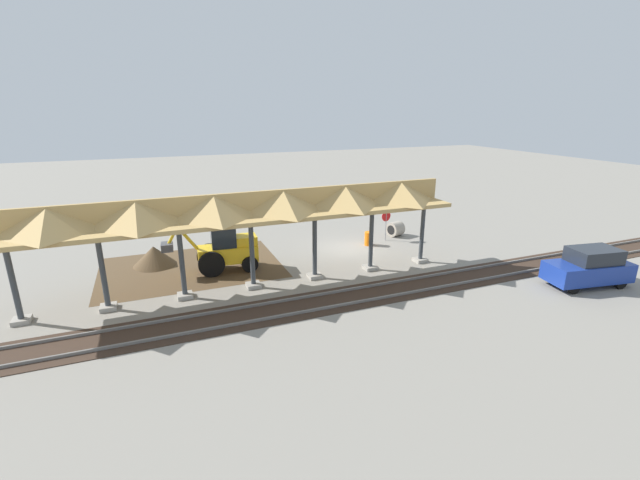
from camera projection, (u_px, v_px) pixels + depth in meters
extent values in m
plane|color=gray|center=(351.00, 249.00, 27.45)|extent=(120.00, 120.00, 0.00)
cube|color=brown|center=(192.00, 267.00, 24.34)|extent=(9.82, 7.00, 0.01)
cube|color=#9E998E|center=(420.00, 260.00, 25.24)|extent=(0.70, 0.70, 0.20)
cylinder|color=#383D42|center=(422.00, 232.00, 24.73)|extent=(0.24, 0.24, 3.60)
cube|color=#9E998E|center=(370.00, 268.00, 24.05)|extent=(0.70, 0.70, 0.20)
cylinder|color=#383D42|center=(371.00, 239.00, 23.54)|extent=(0.24, 0.24, 3.60)
cube|color=#9E998E|center=(315.00, 276.00, 22.87)|extent=(0.70, 0.70, 0.20)
cylinder|color=#383D42|center=(315.00, 246.00, 22.36)|extent=(0.24, 0.24, 3.60)
cube|color=#9E998E|center=(254.00, 285.00, 21.68)|extent=(0.70, 0.70, 0.20)
cylinder|color=#383D42|center=(252.00, 254.00, 21.17)|extent=(0.24, 0.24, 3.60)
cube|color=#9E998E|center=(185.00, 295.00, 20.49)|extent=(0.70, 0.70, 0.20)
cylinder|color=#383D42|center=(182.00, 262.00, 19.99)|extent=(0.24, 0.24, 3.60)
cube|color=#9E998E|center=(109.00, 307.00, 19.31)|extent=(0.70, 0.70, 0.20)
cylinder|color=#383D42|center=(103.00, 272.00, 18.80)|extent=(0.24, 0.24, 3.60)
cube|color=#9E998E|center=(22.00, 320.00, 18.12)|extent=(0.70, 0.70, 0.20)
cylinder|color=#383D42|center=(13.00, 283.00, 17.61)|extent=(0.24, 0.24, 3.60)
cube|color=tan|center=(250.00, 216.00, 20.60)|extent=(21.23, 3.20, 0.20)
cube|color=tan|center=(249.00, 203.00, 20.41)|extent=(21.23, 0.20, 1.10)
pyramid|color=tan|center=(400.00, 191.00, 23.37)|extent=(3.00, 3.20, 1.10)
pyramid|color=tan|center=(344.00, 195.00, 22.19)|extent=(3.00, 3.20, 1.10)
pyramid|color=tan|center=(283.00, 200.00, 21.00)|extent=(3.00, 3.20, 1.10)
pyramid|color=tan|center=(214.00, 206.00, 19.82)|extent=(3.00, 3.20, 1.10)
pyramid|color=tan|center=(136.00, 212.00, 18.63)|extent=(3.00, 3.20, 1.10)
pyramid|color=tan|center=(48.00, 220.00, 17.44)|extent=(3.00, 3.20, 1.10)
cube|color=slate|center=(400.00, 281.00, 22.24)|extent=(60.00, 0.08, 0.15)
cube|color=slate|center=(415.00, 292.00, 20.97)|extent=(60.00, 0.08, 0.15)
cube|color=#38281E|center=(407.00, 287.00, 21.62)|extent=(60.00, 2.58, 0.03)
cylinder|color=gray|center=(386.00, 227.00, 29.01)|extent=(0.06, 0.06, 1.91)
cylinder|color=red|center=(386.00, 216.00, 28.78)|extent=(0.75, 0.19, 0.76)
cube|color=yellow|center=(228.00, 254.00, 23.69)|extent=(3.28, 1.50, 0.90)
cube|color=#1E262D|center=(223.00, 234.00, 23.29)|extent=(1.37, 1.25, 1.40)
cube|color=yellow|center=(246.00, 240.00, 23.79)|extent=(1.22, 1.16, 0.50)
cylinder|color=black|center=(210.00, 256.00, 24.13)|extent=(1.42, 0.39, 1.40)
cylinder|color=black|center=(212.00, 264.00, 22.84)|extent=(1.42, 0.39, 1.40)
cylinder|color=black|center=(246.00, 257.00, 24.76)|extent=(0.92, 0.36, 0.90)
cylinder|color=black|center=(250.00, 264.00, 23.58)|extent=(0.92, 0.36, 0.90)
cylinder|color=yellow|center=(187.00, 238.00, 22.75)|extent=(1.07, 0.25, 1.41)
cylinder|color=yellow|center=(172.00, 237.00, 22.48)|extent=(0.75, 0.21, 1.13)
cube|color=#47474C|center=(167.00, 247.00, 22.54)|extent=(0.65, 0.84, 0.40)
cone|color=brown|center=(155.00, 265.00, 24.70)|extent=(4.82, 4.82, 2.28)
cylinder|color=#9E9384|center=(395.00, 229.00, 30.13)|extent=(1.18, 1.25, 1.02)
cylinder|color=black|center=(391.00, 230.00, 29.86)|extent=(0.21, 0.64, 0.66)
cube|color=navy|center=(587.00, 271.00, 21.68)|extent=(4.42, 2.39, 0.95)
cube|color=#1E232B|center=(594.00, 255.00, 21.47)|extent=(2.57, 1.89, 0.73)
cylinder|color=black|center=(574.00, 288.00, 20.85)|extent=(0.62, 0.29, 0.60)
cylinder|color=black|center=(552.00, 277.00, 22.21)|extent=(0.62, 0.29, 0.60)
cylinder|color=black|center=(621.00, 283.00, 21.43)|extent=(0.62, 0.29, 0.60)
cylinder|color=black|center=(597.00, 272.00, 22.80)|extent=(0.62, 0.29, 0.60)
cylinder|color=orange|center=(369.00, 239.00, 28.13)|extent=(0.56, 0.56, 0.90)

